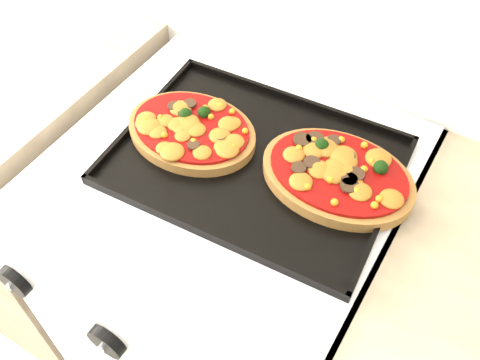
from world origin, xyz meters
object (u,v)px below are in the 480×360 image
Objects in this scene: baking_tray at (255,160)px; pizza_right at (338,174)px; stove at (229,292)px; pizza_left at (191,129)px.

baking_tray is 0.14m from pizza_right.
baking_tray is (0.04, 0.03, 0.47)m from stove.
pizza_right is at bearing 20.01° from stove.
stove is 3.85× the size of pizza_left.
pizza_left is 0.92× the size of pizza_right.
pizza_right is (0.26, 0.04, 0.00)m from pizza_left.
stove is 3.55× the size of pizza_right.
pizza_left is at bearing 163.12° from stove.
stove is at bearing -16.88° from pizza_left.
pizza_left is (-0.13, -0.01, 0.02)m from baking_tray.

